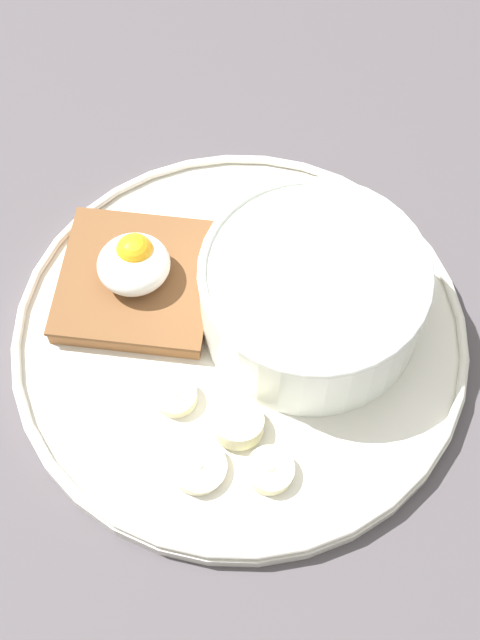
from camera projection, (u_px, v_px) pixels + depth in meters
ground_plane at (240, 349)px, 60.89cm from camera, size 120.00×120.00×2.00cm
plate at (240, 336)px, 59.33cm from camera, size 30.32×30.32×1.60cm
oatmeal_bowl at (310, 289)px, 57.34cm from camera, size 14.65×14.65×6.14cm
toast_slice at (137, 281)px, 60.25cm from camera, size 13.37×13.37×1.51cm
poached_egg at (134, 262)px, 58.38cm from camera, size 4.85×4.70×3.50cm
banana_slice_front at (270, 470)px, 53.95cm from camera, size 4.02×4.00×1.12cm
banana_slice_left at (176, 396)px, 56.42cm from camera, size 3.87×3.85×1.06cm
banana_slice_back at (238, 425)px, 55.25cm from camera, size 4.14×4.23×1.67cm
banana_slice_right at (199, 467)px, 54.00cm from camera, size 4.90×4.90×1.50cm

